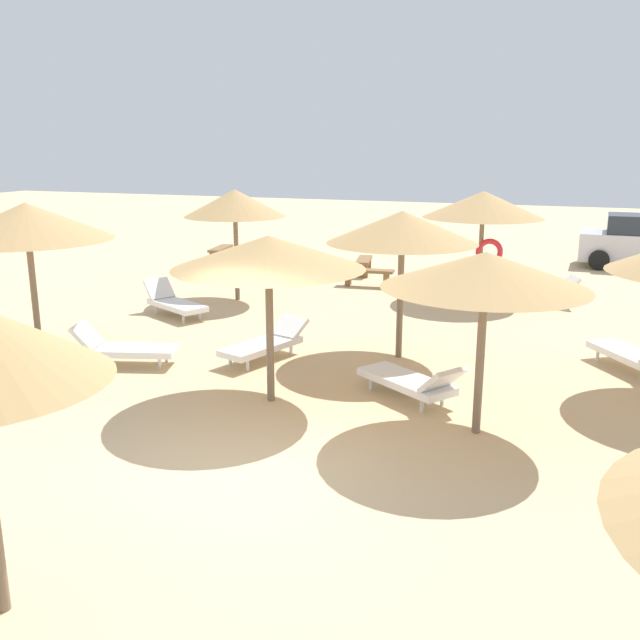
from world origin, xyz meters
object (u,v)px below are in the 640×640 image
at_px(lounger_4, 412,381).
at_px(bench_1, 367,274).
at_px(parasol_6, 483,205).
at_px(parasol_8, 485,271).
at_px(parasol_7, 268,253).
at_px(lounger_3, 123,348).
at_px(lounger_1, 174,302).
at_px(parasol_3, 27,222).
at_px(lounger_6, 541,293).
at_px(bench_0, 221,251).
at_px(lounger_0, 636,355).
at_px(parasol_4, 402,227).
at_px(parasol_1, 235,203).
at_px(bench_2, 364,263).
at_px(lounger_7, 266,343).

xyz_separation_m(lounger_4, bench_1, (-3.19, 8.40, 0.03)).
distance_m(parasol_6, parasol_8, 8.86).
xyz_separation_m(parasol_7, lounger_3, (-3.29, 0.73, -2.04)).
xyz_separation_m(lounger_1, lounger_3, (1.11, -3.58, -0.00)).
height_order(parasol_3, lounger_6, parasol_3).
bearing_deg(bench_0, lounger_0, -32.78).
distance_m(parasol_3, parasol_4, 6.81).
xyz_separation_m(parasol_1, bench_1, (2.69, 2.81, -2.14)).
bearing_deg(bench_2, bench_0, 173.13).
bearing_deg(parasol_7, lounger_4, 20.39).
distance_m(lounger_4, bench_0, 14.13).
relative_size(parasol_6, lounger_3, 1.56).
distance_m(parasol_3, lounger_6, 11.88).
relative_size(lounger_1, lounger_6, 0.98).
bearing_deg(parasol_8, parasol_1, 137.05).
relative_size(lounger_1, lounger_3, 0.99).
xyz_separation_m(parasol_6, lounger_3, (-5.39, -7.90, -2.11)).
relative_size(parasol_8, lounger_6, 1.42).
bearing_deg(bench_1, lounger_1, -124.14).
bearing_deg(lounger_3, bench_2, 81.21).
height_order(parasol_3, parasol_7, parasol_3).
xyz_separation_m(lounger_1, lounger_4, (6.50, -3.53, -0.00)).
height_order(lounger_6, bench_0, lounger_6).
bearing_deg(bench_0, lounger_4, -49.81).
relative_size(parasol_3, parasol_6, 1.00).
bearing_deg(parasol_1, parasol_6, 20.98).
relative_size(parasol_3, bench_1, 2.00).
bearing_deg(lounger_1, parasol_4, -13.26).
bearing_deg(parasol_1, lounger_4, -43.61).
bearing_deg(parasol_1, parasol_4, -33.71).
height_order(parasol_7, lounger_6, parasol_7).
height_order(parasol_7, bench_1, parasol_7).
xyz_separation_m(parasol_6, parasol_7, (-2.10, -8.63, -0.06)).
height_order(lounger_1, lounger_7, lounger_1).
distance_m(parasol_1, parasol_7, 7.41).
bearing_deg(parasol_7, bench_2, 98.90).
height_order(parasol_6, parasol_7, parasol_6).
xyz_separation_m(parasol_7, lounger_4, (2.09, 0.78, -2.05)).
height_order(parasol_1, lounger_1, parasol_1).
height_order(lounger_6, lounger_7, lounger_6).
height_order(parasol_3, parasol_6, parasol_3).
bearing_deg(lounger_4, bench_1, 110.77).
relative_size(lounger_1, lounger_7, 0.97).
bearing_deg(parasol_1, lounger_3, -85.04).
xyz_separation_m(lounger_0, lounger_3, (-8.82, -2.76, 0.01)).
distance_m(parasol_4, lounger_6, 6.23).
bearing_deg(lounger_3, parasol_3, -172.64).
bearing_deg(lounger_6, parasol_8, -92.91).
distance_m(parasol_4, lounger_7, 3.32).
distance_m(parasol_6, lounger_0, 6.53).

